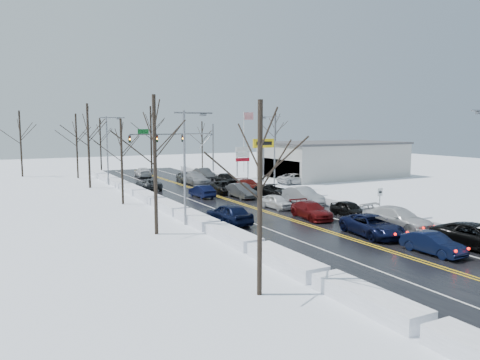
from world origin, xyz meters
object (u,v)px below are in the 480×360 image
traffic_signal_mast (182,141)px  oncoming_car_0 (202,197)px  tires_plus_sign (264,146)px  flagpole (245,137)px  dealership_building (333,159)px

traffic_signal_mast → oncoming_car_0: size_ratio=3.24×
tires_plus_sign → oncoming_car_0: bearing=-148.3°
traffic_signal_mast → oncoming_car_0: (-5.22, -19.58, -5.48)m
tires_plus_sign → oncoming_car_0: (-12.28, -7.58, -4.99)m
oncoming_car_0 → flagpole: bearing=-131.8°
tires_plus_sign → oncoming_car_0: size_ratio=1.47×
traffic_signal_mast → flagpole: (11.72, 2.01, 0.45)m
dealership_building → flagpole: bearing=126.3°
tires_plus_sign → flagpole: (4.67, 14.01, 0.93)m
tires_plus_sign → dealership_building: bearing=8.5°
traffic_signal_mast → flagpole: flagpole is taller
traffic_signal_mast → oncoming_car_0: traffic_signal_mast is taller
tires_plus_sign → flagpole: size_ratio=0.60×
flagpole → dealership_building: size_ratio=0.49×
tires_plus_sign → dealership_building: (13.48, 2.01, -2.34)m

